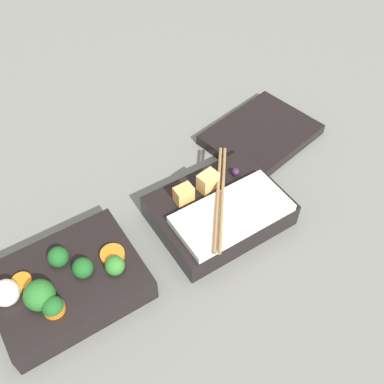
{
  "coord_description": "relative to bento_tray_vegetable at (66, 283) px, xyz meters",
  "views": [
    {
      "loc": [
        -0.14,
        -0.34,
        0.56
      ],
      "look_at": [
        0.1,
        0.03,
        0.04
      ],
      "focal_mm": 42.0,
      "sensor_mm": 36.0,
      "label": 1
    }
  ],
  "objects": [
    {
      "name": "bento_tray_vegetable",
      "position": [
        0.0,
        0.0,
        0.0
      ],
      "size": [
        0.19,
        0.15,
        0.07
      ],
      "color": "black",
      "rests_on": "ground_plane"
    },
    {
      "name": "ground_plane",
      "position": [
        0.12,
        0.0,
        -0.03
      ],
      "size": [
        3.0,
        3.0,
        0.0
      ],
      "primitive_type": "plane",
      "color": "slate"
    },
    {
      "name": "bento_tray_rice",
      "position": [
        0.25,
        -0.01,
        -0.0
      ],
      "size": [
        0.19,
        0.17,
        0.07
      ],
      "color": "black",
      "rests_on": "ground_plane"
    },
    {
      "name": "bento_lid",
      "position": [
        0.42,
        0.1,
        -0.02
      ],
      "size": [
        0.21,
        0.18,
        0.02
      ],
      "primitive_type": "cube",
      "rotation": [
        0.0,
        0.0,
        0.2
      ],
      "color": "black",
      "rests_on": "ground_plane"
    }
  ]
}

